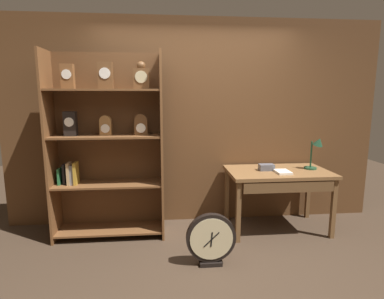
{
  "coord_description": "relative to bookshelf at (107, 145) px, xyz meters",
  "views": [
    {
      "loc": [
        -0.41,
        -2.5,
        1.62
      ],
      "look_at": [
        -0.1,
        0.74,
        1.06
      ],
      "focal_mm": 28.41,
      "sensor_mm": 36.0,
      "label": 1
    }
  ],
  "objects": [
    {
      "name": "desk_lamp",
      "position": [
        2.49,
        -0.03,
        -0.09
      ],
      "size": [
        0.21,
        0.21,
        0.41
      ],
      "color": "#1E472D",
      "rests_on": "workbench"
    },
    {
      "name": "open_repair_manual",
      "position": [
        2.03,
        -0.16,
        -0.33
      ],
      "size": [
        0.16,
        0.22,
        0.02
      ],
      "primitive_type": "cube",
      "rotation": [
        0.0,
        0.0,
        0.01
      ],
      "color": "silver",
      "rests_on": "workbench"
    },
    {
      "name": "bookshelf",
      "position": [
        0.0,
        0.0,
        0.0
      ],
      "size": [
        1.26,
        0.39,
        2.13
      ],
      "color": "brown",
      "rests_on": "ground"
    },
    {
      "name": "ground_plane",
      "position": [
        1.06,
        -1.0,
        -1.09
      ],
      "size": [
        10.0,
        10.0,
        0.0
      ],
      "primitive_type": "plane",
      "color": "#3D2D21"
    },
    {
      "name": "round_clock_large",
      "position": [
        1.09,
        -0.78,
        -0.82
      ],
      "size": [
        0.49,
        0.11,
        0.53
      ],
      "color": "black",
      "rests_on": "ground"
    },
    {
      "name": "back_wood_panel",
      "position": [
        1.06,
        0.39,
        0.21
      ],
      "size": [
        4.8,
        0.05,
        2.6
      ],
      "primitive_type": "cube",
      "color": "brown",
      "rests_on": "ground"
    },
    {
      "name": "workbench",
      "position": [
        2.02,
        -0.06,
        -0.42
      ],
      "size": [
        1.22,
        0.72,
        0.75
      ],
      "color": "brown",
      "rests_on": "ground"
    },
    {
      "name": "toolbox_small",
      "position": [
        1.88,
        -0.02,
        -0.3
      ],
      "size": [
        0.18,
        0.1,
        0.08
      ],
      "primitive_type": "cube",
      "color": "#595960",
      "rests_on": "workbench"
    }
  ]
}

